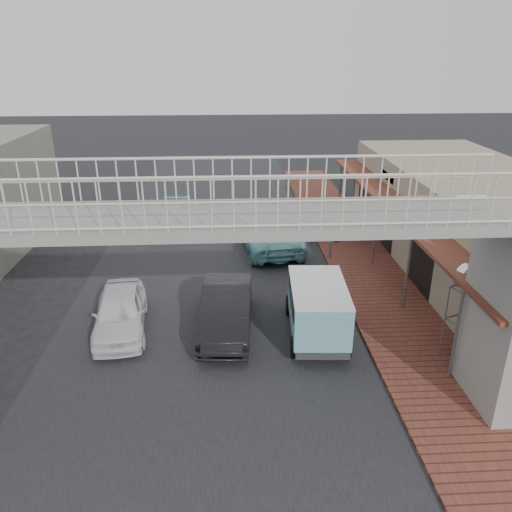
{
  "coord_description": "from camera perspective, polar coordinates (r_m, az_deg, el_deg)",
  "views": [
    {
      "loc": [
        0.78,
        -14.41,
        8.6
      ],
      "look_at": [
        1.71,
        2.02,
        1.8
      ],
      "focal_mm": 35.0,
      "sensor_mm": 36.0,
      "label": 1
    }
  ],
  "objects": [
    {
      "name": "dark_sedan",
      "position": [
        16.45,
        -3.39,
        -6.12
      ],
      "size": [
        1.86,
        4.6,
        1.49
      ],
      "primitive_type": "imported",
      "rotation": [
        0.0,
        0.0,
        -0.06
      ],
      "color": "black",
      "rests_on": "ground"
    },
    {
      "name": "footbridge",
      "position": [
        11.76,
        -6.72,
        -5.17
      ],
      "size": [
        16.4,
        2.4,
        6.34
      ],
      "color": "gray",
      "rests_on": "ground"
    },
    {
      "name": "shophouse_row",
      "position": [
        22.05,
        24.5,
        2.98
      ],
      "size": [
        7.2,
        18.0,
        4.0
      ],
      "color": "gray",
      "rests_on": "ground"
    },
    {
      "name": "motorcycle_far",
      "position": [
        24.54,
        10.74,
        3.04
      ],
      "size": [
        1.71,
        1.26,
        1.02
      ],
      "primitive_type": "imported",
      "rotation": [
        0.0,
        0.0,
        1.05
      ],
      "color": "black",
      "rests_on": "sidewalk"
    },
    {
      "name": "arrow_sign",
      "position": [
        21.69,
        10.47,
        5.1
      ],
      "size": [
        1.58,
        1.01,
        2.69
      ],
      "rotation": [
        0.0,
        0.0,
        -0.09
      ],
      "color": "#59595B",
      "rests_on": "sidewalk"
    },
    {
      "name": "sidewalk",
      "position": [
        20.22,
        13.53,
        -3.24
      ],
      "size": [
        3.0,
        40.0,
        0.1
      ],
      "primitive_type": "cube",
      "color": "brown",
      "rests_on": "ground"
    },
    {
      "name": "angkot_curb",
      "position": [
        23.16,
        1.51,
        2.59
      ],
      "size": [
        3.03,
        5.53,
        1.47
      ],
      "primitive_type": "imported",
      "rotation": [
        0.0,
        0.0,
        3.26
      ],
      "color": "#6FB7C0",
      "rests_on": "ground"
    },
    {
      "name": "ground",
      "position": [
        16.8,
        -5.52,
        -8.46
      ],
      "size": [
        120.0,
        120.0,
        0.0
      ],
      "primitive_type": "plane",
      "color": "black",
      "rests_on": "ground"
    },
    {
      "name": "street_clock",
      "position": [
        15.17,
        22.86,
        -2.69
      ],
      "size": [
        0.78,
        0.75,
        3.02
      ],
      "rotation": [
        0.0,
        0.0,
        0.4
      ],
      "color": "#59595B",
      "rests_on": "sidewalk"
    },
    {
      "name": "motorcycle_near",
      "position": [
        24.04,
        7.79,
        2.71
      ],
      "size": [
        1.86,
        0.97,
        0.93
      ],
      "primitive_type": "imported",
      "rotation": [
        0.0,
        0.0,
        1.36
      ],
      "color": "black",
      "rests_on": "sidewalk"
    },
    {
      "name": "white_hatchback",
      "position": [
        17.0,
        -15.27,
        -6.14
      ],
      "size": [
        2.1,
        4.21,
        1.38
      ],
      "primitive_type": "imported",
      "rotation": [
        0.0,
        0.0,
        0.12
      ],
      "color": "white",
      "rests_on": "ground"
    },
    {
      "name": "angkot_van",
      "position": [
        16.0,
        7.01,
        -5.29
      ],
      "size": [
        1.98,
        3.95,
        1.89
      ],
      "rotation": [
        0.0,
        0.0,
        -0.06
      ],
      "color": "black",
      "rests_on": "ground"
    },
    {
      "name": "road_strip",
      "position": [
        16.79,
        -5.52,
        -8.45
      ],
      "size": [
        10.0,
        60.0,
        0.01
      ],
      "primitive_type": "cube",
      "color": "black",
      "rests_on": "ground"
    },
    {
      "name": "angkot_far",
      "position": [
        26.2,
        -9.43,
        4.38
      ],
      "size": [
        1.8,
        4.23,
        1.22
      ],
      "primitive_type": "imported",
      "rotation": [
        0.0,
        0.0,
        -0.02
      ],
      "color": "#7BCFD6",
      "rests_on": "ground"
    }
  ]
}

